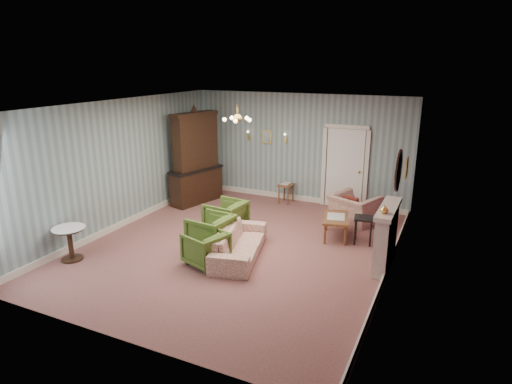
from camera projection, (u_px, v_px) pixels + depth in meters
The scene contains 27 objects.
floor at pixel (239, 247), 9.02m from camera, with size 7.00×7.00×0.00m, color #8D5952.
ceiling at pixel (237, 105), 8.18m from camera, with size 7.00×7.00×0.00m, color white.
wall_back at pixel (298, 148), 11.64m from camera, with size 6.00×6.00×0.00m, color slate.
wall_front at pixel (113, 243), 5.57m from camera, with size 6.00×6.00×0.00m, color slate.
wall_left at pixel (120, 165), 9.82m from camera, with size 7.00×7.00×0.00m, color slate.
wall_right at pixel (395, 199), 7.39m from camera, with size 7.00×7.00×0.00m, color slate.
wall_right_floral at pixel (394, 198), 7.39m from camera, with size 7.00×7.00×0.00m, color #B45A68.
door at pixel (345, 167), 11.18m from camera, with size 1.12×0.12×2.16m, color white, non-canonical shape.
olive_chair_a at pixel (206, 247), 8.15m from camera, with size 0.69×0.65×0.71m, color #496724.
olive_chair_b at pixel (211, 231), 8.80m from camera, with size 0.78×0.73×0.80m, color #496724.
olive_chair_c at pixel (226, 215), 9.68m from camera, with size 0.78×0.73×0.80m, color #496724.
sofa_chintz at pixel (239, 238), 8.46m from camera, with size 1.95×0.57×0.76m, color #9F4740.
wingback_chair at pixel (354, 204), 10.28m from camera, with size 1.03×0.67×0.90m, color #9F4740.
dresser at pixel (195, 156), 11.52m from camera, with size 0.54×1.55×2.58m, color black, non-canonical shape.
fireplace at pixel (386, 236), 8.04m from camera, with size 0.30×1.40×1.16m, color beige, non-canonical shape.
mantel_vase at pixel (384, 209), 7.51m from camera, with size 0.15×0.15×0.15m, color gold.
oval_mirror at pixel (398, 170), 7.64m from camera, with size 0.04×0.76×0.84m, color white, non-canonical shape.
framed_print at pixel (407, 168), 8.87m from camera, with size 0.04×0.34×0.42m, color gold, non-canonical shape.
coffee_table at pixel (335, 227), 9.42m from camera, with size 0.52×0.94×0.48m, color brown, non-canonical shape.
side_table_black at pixel (363, 230), 9.10m from camera, with size 0.39×0.39×0.58m, color black, non-canonical shape.
pedestal_table at pixel (70, 244), 8.33m from camera, with size 0.61×0.61×0.67m, color black, non-canonical shape.
nesting_table at pixel (286, 193), 11.75m from camera, with size 0.34×0.44×0.57m, color brown, non-canonical shape.
gilt_mirror_back at pixel (267, 137), 11.90m from camera, with size 0.28×0.06×0.36m, color gold, non-canonical shape.
sconce_left at pixel (248, 136), 12.10m from camera, with size 0.16×0.12×0.30m, color gold, non-canonical shape.
sconce_right at pixel (285, 139), 11.66m from camera, with size 0.16×0.12×0.30m, color gold, non-canonical shape.
chandelier at pixel (238, 119), 8.26m from camera, with size 0.56×0.56×0.36m, color gold, non-canonical shape.
burgundy_cushion at pixel (351, 204), 10.16m from camera, with size 0.38×0.10×0.38m, color maroon.
Camera 1 is at (3.83, -7.38, 3.69)m, focal length 30.50 mm.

